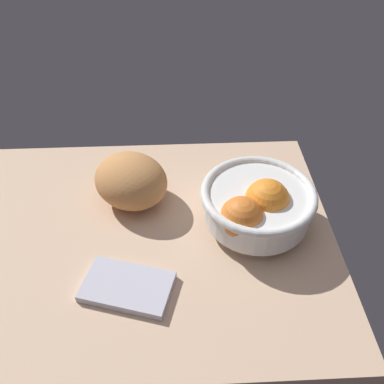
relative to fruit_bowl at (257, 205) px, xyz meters
The scene contains 4 objects.
ground_plane 22.83cm from the fruit_bowl, ahead, with size 72.25×55.63×3.00cm, color #D3AF8E.
fruit_bowl is the anchor object (origin of this frame).
bread_loaf 24.55cm from the fruit_bowl, 20.32° to the right, with size 14.83×12.89×9.80cm, color #CA874C.
napkin_folded 26.62cm from the fruit_bowl, 29.70° to the left, with size 14.19×8.57×1.42cm, color silver.
Camera 1 is at (-7.50, 52.24, 58.08)cm, focal length 39.42 mm.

